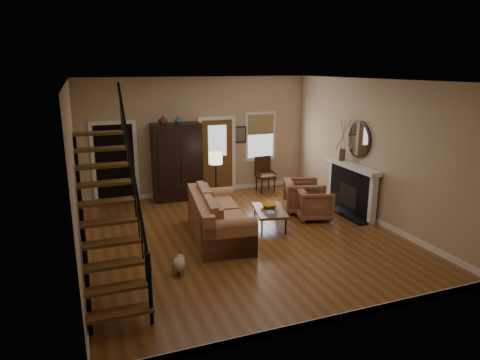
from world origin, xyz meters
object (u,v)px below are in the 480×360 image
object	(u,v)px
armchair_right	(303,196)
side_chair	(265,175)
armoire	(177,162)
floor_lamp	(216,182)
armchair_left	(314,204)
sofa	(219,217)
coffee_table	(270,218)

from	to	relation	value
armchair_right	side_chair	size ratio (longest dim) A/B	0.88
armoire	floor_lamp	distance (m)	1.49
armchair_right	armchair_left	bearing A→B (deg)	-158.43
armoire	side_chair	distance (m)	2.61
side_chair	armchair_left	bearing A→B (deg)	-86.32
side_chair	armoire	bearing A→B (deg)	175.52
armchair_right	floor_lamp	world-z (taller)	floor_lamp
armchair_left	floor_lamp	distance (m)	2.50
sofa	armoire	bearing A→B (deg)	101.40
armoire	floor_lamp	xyz separation A→B (m)	(0.70, -1.27, -0.30)
sofa	coffee_table	xyz separation A→B (m)	(1.25, 0.14, -0.24)
sofa	armchair_right	world-z (taller)	sofa
coffee_table	armchair_left	bearing A→B (deg)	7.97
coffee_table	armchair_left	distance (m)	1.27
coffee_table	armchair_left	world-z (taller)	armchair_left
armchair_left	armchair_right	xyz separation A→B (m)	(-0.01, 0.54, 0.03)
armchair_left	side_chair	bearing A→B (deg)	18.91
sofa	armchair_left	world-z (taller)	sofa
coffee_table	armchair_right	size ratio (longest dim) A/B	1.26
armoire	armchair_right	size ratio (longest dim) A/B	2.35
coffee_table	armchair_right	world-z (taller)	armchair_right
coffee_table	floor_lamp	xyz separation A→B (m)	(-0.76, 1.61, 0.53)
coffee_table	armchair_right	xyz separation A→B (m)	(1.23, 0.72, 0.19)
sofa	floor_lamp	distance (m)	1.85
armchair_right	floor_lamp	bearing A→B (deg)	86.17
sofa	coffee_table	bearing A→B (deg)	13.82
armchair_left	floor_lamp	world-z (taller)	floor_lamp
sofa	armchair_right	size ratio (longest dim) A/B	2.73
armchair_left	side_chair	world-z (taller)	side_chair
armchair_left	armoire	bearing A→B (deg)	60.21
armchair_right	side_chair	world-z (taller)	side_chair
armoire	sofa	world-z (taller)	armoire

